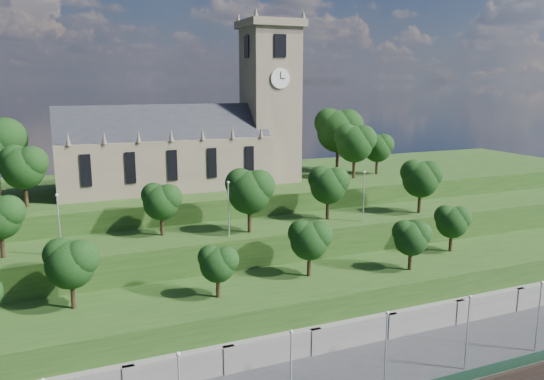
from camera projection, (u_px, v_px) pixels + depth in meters
name	position (u px, v px, depth m)	size (l,w,h in m)	color
retaining_wall	(271.00, 356.00, 57.07)	(160.00, 2.10, 5.00)	slate
embankment_lower	(251.00, 320.00, 62.22)	(160.00, 12.00, 8.00)	#213F15
embankment_upper	(223.00, 273.00, 71.77)	(160.00, 10.00, 12.00)	#213F15
hilltop	(186.00, 225.00, 90.46)	(160.00, 32.00, 15.00)	#213F15
church	(194.00, 139.00, 84.12)	(38.60, 12.35, 27.60)	#70624E
trees_lower	(253.00, 249.00, 60.91)	(63.24, 8.72, 7.65)	black
trees_upper	(264.00, 190.00, 70.69)	(62.32, 8.15, 8.49)	black
trees_hilltop	(181.00, 142.00, 83.11)	(75.79, 16.74, 11.78)	black
lamp_posts_promenade	(291.00, 366.00, 46.91)	(60.36, 0.36, 8.22)	#B2B2B7
lamp_posts_upper	(228.00, 205.00, 67.01)	(40.36, 0.36, 7.27)	#B2B2B7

